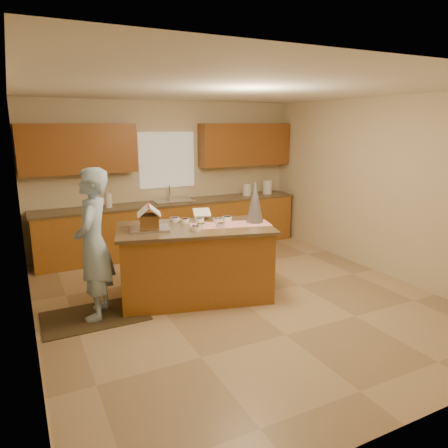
# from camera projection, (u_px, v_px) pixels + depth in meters

# --- Properties ---
(floor) EXTENTS (5.50, 5.50, 0.00)m
(floor) POSITION_uv_depth(u_px,v_px,m) (237.00, 298.00, 5.66)
(floor) COLOR tan
(floor) RESTS_ON ground
(ceiling) EXTENTS (5.50, 5.50, 0.00)m
(ceiling) POSITION_uv_depth(u_px,v_px,m) (239.00, 89.00, 5.02)
(ceiling) COLOR silver
(ceiling) RESTS_ON floor
(wall_back) EXTENTS (5.50, 5.50, 0.00)m
(wall_back) POSITION_uv_depth(u_px,v_px,m) (167.00, 176.00, 7.73)
(wall_back) COLOR beige
(wall_back) RESTS_ON floor
(wall_front) EXTENTS (5.50, 5.50, 0.00)m
(wall_front) POSITION_uv_depth(u_px,v_px,m) (424.00, 262.00, 2.95)
(wall_front) COLOR beige
(wall_front) RESTS_ON floor
(wall_left) EXTENTS (5.50, 5.50, 0.00)m
(wall_left) POSITION_uv_depth(u_px,v_px,m) (22.00, 220.00, 4.25)
(wall_left) COLOR beige
(wall_left) RESTS_ON floor
(wall_right) EXTENTS (5.50, 5.50, 0.00)m
(wall_right) POSITION_uv_depth(u_px,v_px,m) (380.00, 187.00, 6.44)
(wall_right) COLOR beige
(wall_right) RESTS_ON floor
(stone_accent) EXTENTS (0.00, 2.50, 2.50)m
(stone_accent) POSITION_uv_depth(u_px,v_px,m) (29.00, 249.00, 3.58)
(stone_accent) COLOR gray
(stone_accent) RESTS_ON wall_left
(window_curtain) EXTENTS (1.05, 0.03, 1.00)m
(window_curtain) POSITION_uv_depth(u_px,v_px,m) (167.00, 160.00, 7.63)
(window_curtain) COLOR white
(window_curtain) RESTS_ON wall_back
(back_counter_base) EXTENTS (4.80, 0.60, 0.88)m
(back_counter_base) POSITION_uv_depth(u_px,v_px,m) (174.00, 227.00, 7.68)
(back_counter_base) COLOR #A35E21
(back_counter_base) RESTS_ON floor
(back_counter_top) EXTENTS (4.85, 0.63, 0.04)m
(back_counter_top) POSITION_uv_depth(u_px,v_px,m) (173.00, 203.00, 7.57)
(back_counter_top) COLOR brown
(back_counter_top) RESTS_ON back_counter_base
(upper_cabinet_left) EXTENTS (1.85, 0.35, 0.80)m
(upper_cabinet_left) POSITION_uv_depth(u_px,v_px,m) (78.00, 149.00, 6.76)
(upper_cabinet_left) COLOR brown
(upper_cabinet_left) RESTS_ON wall_back
(upper_cabinet_right) EXTENTS (1.85, 0.35, 0.80)m
(upper_cabinet_right) POSITION_uv_depth(u_px,v_px,m) (245.00, 145.00, 8.12)
(upper_cabinet_right) COLOR brown
(upper_cabinet_right) RESTS_ON wall_back
(sink) EXTENTS (0.70, 0.45, 0.12)m
(sink) POSITION_uv_depth(u_px,v_px,m) (173.00, 203.00, 7.58)
(sink) COLOR silver
(sink) RESTS_ON back_counter_top
(faucet) EXTENTS (0.03, 0.03, 0.28)m
(faucet) POSITION_uv_depth(u_px,v_px,m) (170.00, 193.00, 7.69)
(faucet) COLOR silver
(faucet) RESTS_ON back_counter_top
(island_base) EXTENTS (2.11, 1.42, 0.94)m
(island_base) POSITION_uv_depth(u_px,v_px,m) (195.00, 264.00, 5.61)
(island_base) COLOR #A35E21
(island_base) RESTS_ON floor
(island_top) EXTENTS (2.21, 1.52, 0.04)m
(island_top) POSITION_uv_depth(u_px,v_px,m) (195.00, 228.00, 5.49)
(island_top) COLOR brown
(island_top) RESTS_ON island_base
(table_runner) EXTENTS (1.13, 0.64, 0.01)m
(table_runner) POSITION_uv_depth(u_px,v_px,m) (230.00, 224.00, 5.58)
(table_runner) COLOR #AE0C16
(table_runner) RESTS_ON island_top
(baking_tray) EXTENTS (0.57, 0.48, 0.03)m
(baking_tray) POSITION_uv_depth(u_px,v_px,m) (150.00, 229.00, 5.31)
(baking_tray) COLOR silver
(baking_tray) RESTS_ON island_top
(cookbook) EXTENTS (0.27, 0.24, 0.10)m
(cookbook) POSITION_uv_depth(u_px,v_px,m) (202.00, 213.00, 5.88)
(cookbook) COLOR white
(cookbook) RESTS_ON island_top
(tinsel_tree) EXTENTS (0.29, 0.29, 0.59)m
(tinsel_tree) POSITION_uv_depth(u_px,v_px,m) (255.00, 201.00, 5.64)
(tinsel_tree) COLOR silver
(tinsel_tree) RESTS_ON island_top
(rug) EXTENTS (1.23, 0.80, 0.01)m
(rug) POSITION_uv_depth(u_px,v_px,m) (95.00, 316.00, 5.11)
(rug) COLOR black
(rug) RESTS_ON floor
(boy) EXTENTS (0.65, 0.77, 1.81)m
(boy) POSITION_uv_depth(u_px,v_px,m) (93.00, 244.00, 4.92)
(boy) COLOR #97B9D6
(boy) RESTS_ON rug
(canister_a) EXTENTS (0.17, 0.17, 0.23)m
(canister_a) POSITION_uv_depth(u_px,v_px,m) (247.00, 190.00, 8.22)
(canister_a) COLOR white
(canister_a) RESTS_ON back_counter_top
(canister_b) EXTENTS (0.19, 0.19, 0.27)m
(canister_b) POSITION_uv_depth(u_px,v_px,m) (267.00, 187.00, 8.42)
(canister_b) COLOR white
(canister_b) RESTS_ON back_counter_top
(canister_c) EXTENTS (0.15, 0.15, 0.21)m
(canister_c) POSITION_uv_depth(u_px,v_px,m) (267.00, 188.00, 8.43)
(canister_c) COLOR white
(canister_c) RESTS_ON back_counter_top
(paper_towel) EXTENTS (0.11, 0.11, 0.25)m
(paper_towel) POSITION_uv_depth(u_px,v_px,m) (108.00, 200.00, 7.03)
(paper_towel) COLOR white
(paper_towel) RESTS_ON back_counter_top
(gingerbread_house) EXTENTS (0.36, 0.36, 0.30)m
(gingerbread_house) POSITION_uv_depth(u_px,v_px,m) (149.00, 219.00, 5.28)
(gingerbread_house) COLOR brown
(gingerbread_house) RESTS_ON baking_tray
(candy_bowls) EXTENTS (0.80, 0.70, 0.06)m
(candy_bowls) POSITION_uv_depth(u_px,v_px,m) (203.00, 222.00, 5.60)
(candy_bowls) COLOR #3296BC
(candy_bowls) RESTS_ON island_top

